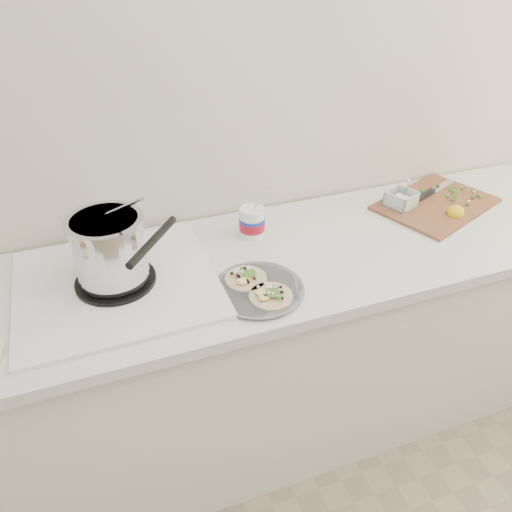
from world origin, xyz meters
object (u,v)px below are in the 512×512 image
object	(u,v)px
taco_plate	(258,287)
tub	(253,219)
stove	(112,261)
cutboard	(433,201)

from	to	relation	value
taco_plate	tub	xyz separation A→B (m)	(0.10, 0.31, 0.05)
stove	taco_plate	distance (m)	0.45
taco_plate	cutboard	size ratio (longest dim) A/B	0.52
taco_plate	tub	bearing A→B (deg)	72.89
tub	taco_plate	bearing A→B (deg)	-107.11
tub	stove	bearing A→B (deg)	-165.23
tub	cutboard	size ratio (longest dim) A/B	0.38
taco_plate	tub	world-z (taller)	tub
stove	tub	bearing A→B (deg)	14.04
taco_plate	stove	bearing A→B (deg)	156.07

